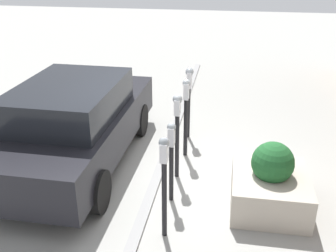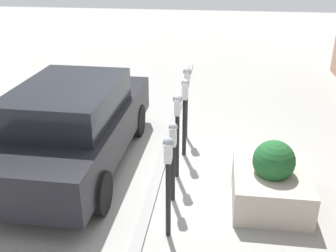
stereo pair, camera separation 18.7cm
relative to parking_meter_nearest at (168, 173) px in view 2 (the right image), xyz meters
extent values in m
plane|color=#999993|center=(1.57, 0.30, -0.98)|extent=(40.00, 40.00, 0.00)
cube|color=gray|center=(1.57, 0.38, -0.96)|extent=(14.07, 0.16, 0.04)
cylinder|color=black|center=(0.00, 0.00, -0.41)|extent=(0.07, 0.07, 1.15)
cube|color=silver|center=(0.00, 0.00, 0.30)|extent=(0.16, 0.09, 0.26)
sphere|color=gray|center=(0.00, 0.00, 0.43)|extent=(0.14, 0.14, 0.14)
cylinder|color=black|center=(0.83, 0.04, -0.51)|extent=(0.07, 0.07, 0.95)
cube|color=silver|center=(0.83, 0.04, 0.11)|extent=(0.15, 0.09, 0.29)
sphere|color=gray|center=(0.83, 0.04, 0.26)|extent=(0.13, 0.13, 0.13)
cylinder|color=black|center=(1.53, 0.06, -0.41)|extent=(0.07, 0.07, 1.15)
cube|color=silver|center=(1.53, 0.06, 0.30)|extent=(0.18, 0.09, 0.26)
sphere|color=gray|center=(1.53, 0.06, 0.43)|extent=(0.15, 0.15, 0.15)
cylinder|color=black|center=(2.31, 0.01, -0.42)|extent=(0.08, 0.08, 1.13)
cube|color=silver|center=(2.31, 0.01, 0.29)|extent=(0.17, 0.09, 0.30)
sphere|color=gray|center=(2.31, 0.01, 0.44)|extent=(0.14, 0.14, 0.14)
cylinder|color=black|center=(3.10, 0.05, -0.44)|extent=(0.06, 0.06, 1.08)
cube|color=silver|center=(3.10, 0.05, 0.26)|extent=(0.19, 0.09, 0.32)
sphere|color=gray|center=(3.10, 0.05, 0.41)|extent=(0.16, 0.16, 0.16)
cube|color=#B2A899|center=(0.92, -1.43, -0.71)|extent=(1.29, 1.11, 0.54)
sphere|color=#1E5628|center=(0.92, -1.43, -0.24)|extent=(0.62, 0.62, 0.62)
cube|color=black|center=(1.72, 1.86, -0.31)|extent=(4.34, 1.82, 0.68)
cube|color=black|center=(1.55, 1.86, 0.30)|extent=(2.27, 1.58, 0.54)
cylinder|color=black|center=(3.06, 1.05, -0.65)|extent=(0.66, 0.21, 0.66)
cylinder|color=black|center=(3.06, 2.68, -0.65)|extent=(0.66, 0.21, 0.66)
cylinder|color=black|center=(0.38, 1.05, -0.65)|extent=(0.66, 0.21, 0.66)
camera|label=1|loc=(-4.21, -0.75, 2.58)|focal=42.00mm
camera|label=2|loc=(-4.24, -0.57, 2.58)|focal=42.00mm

